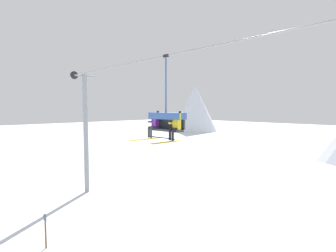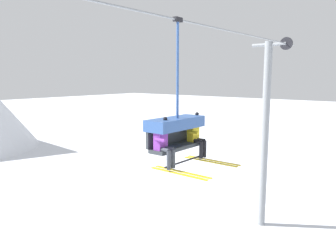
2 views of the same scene
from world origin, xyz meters
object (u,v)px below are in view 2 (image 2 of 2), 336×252
(skier_purple, at_px, (164,143))
(skier_yellow, at_px, (197,135))
(lift_tower_far, at_px, (265,132))
(chairlift_chair, at_px, (175,127))

(skier_purple, distance_m, skier_yellow, 1.45)
(lift_tower_far, xyz_separation_m, skier_yellow, (-7.22, -0.92, 0.94))
(chairlift_chair, height_order, skier_purple, chairlift_chair)
(skier_yellow, bearing_deg, lift_tower_far, 7.30)
(chairlift_chair, distance_m, skier_purple, 0.82)
(lift_tower_far, relative_size, skier_yellow, 5.33)
(lift_tower_far, height_order, chairlift_chair, lift_tower_far)
(lift_tower_far, relative_size, chairlift_chair, 2.39)
(lift_tower_far, bearing_deg, skier_yellow, -172.70)
(skier_purple, bearing_deg, chairlift_chair, 16.41)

